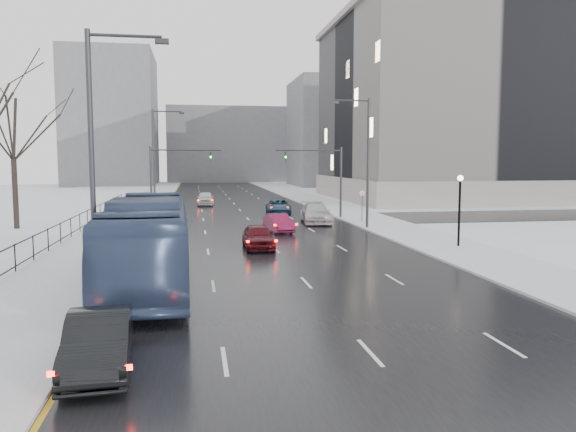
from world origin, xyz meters
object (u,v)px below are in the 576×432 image
mast_signal_right (329,174)px  sedan_right_cross (278,206)px  sedan_left_near (99,342)px  sedan_right_far (316,213)px  no_uturn_sign (362,196)px  bus (148,242)px  lamppost_r_mid (460,200)px  sedan_right_near (279,223)px  streetlight_l_far (156,157)px  sedan_center_near (258,237)px  streetlight_l_near (98,152)px  mast_signal_left (164,174)px  streetlight_r_mid (365,156)px  tree_park_e (17,230)px  sedan_center_far (205,198)px

mast_signal_right → sedan_right_cross: 7.67m
sedan_left_near → sedan_right_far: (12.50, 31.73, 0.11)m
no_uturn_sign → bus: bus is taller
lamppost_r_mid → mast_signal_right: mast_signal_right is taller
sedan_right_near → sedan_right_far: size_ratio=0.70×
streetlight_l_far → sedan_right_cross: (11.67, 1.73, -4.87)m
sedan_center_near → sedan_left_near: bearing=-107.8°
streetlight_l_near → no_uturn_sign: streetlight_l_near is taller
streetlight_l_far → sedan_center_near: 22.10m
streetlight_l_near → mast_signal_left: streetlight_l_near is taller
streetlight_r_mid → sedan_center_near: 13.31m
sedan_center_near → sedan_right_far: bearing=64.2°
lamppost_r_mid → sedan_right_far: lamppost_r_mid is taller
bus → sedan_right_far: bearing=59.9°
bus → sedan_right_near: 18.58m
streetlight_l_far → sedan_left_near: streetlight_l_far is taller
lamppost_r_mid → sedan_right_cross: lamppost_r_mid is taller
tree_park_e → streetlight_l_near: (10.03, -24.00, 5.62)m
mast_signal_right → sedan_center_near: bearing=-117.0°
streetlight_r_mid → streetlight_l_near: same height
lamppost_r_mid → bus: size_ratio=0.32×
lamppost_r_mid → sedan_right_cross: 24.99m
streetlight_r_mid → no_uturn_sign: (1.03, 4.00, -3.32)m
streetlight_l_near → sedan_center_near: size_ratio=2.32×
sedan_left_near → sedan_right_far: bearing=64.0°
sedan_left_near → sedan_center_near: size_ratio=1.03×
streetlight_l_far → sedan_center_near: size_ratio=2.32×
streetlight_l_near → sedan_center_far: streetlight_l_near is taller
streetlight_r_mid → lamppost_r_mid: bearing=-74.2°
mast_signal_right → bus: bearing=-118.8°
lamppost_r_mid → sedan_right_cross: size_ratio=0.85×
sedan_center_near → sedan_right_cross: size_ratio=0.85×
lamppost_r_mid → mast_signal_right: size_ratio=0.66×
mast_signal_right → sedan_center_near: (-8.33, -16.34, -3.33)m
sedan_center_near → mast_signal_right: bearing=63.3°
sedan_left_near → sedan_right_cross: size_ratio=0.87×
streetlight_l_near → bus: bearing=59.5°
mast_signal_left → streetlight_r_mid: bearing=-27.3°
streetlight_r_mid → sedan_center_far: 28.07m
streetlight_l_far → sedan_right_near: bearing=-53.3°
lamppost_r_mid → sedan_center_near: size_ratio=0.99×
bus → sedan_right_near: size_ratio=3.33×
sedan_right_near → streetlight_r_mid: bearing=-1.0°
streetlight_l_far → mast_signal_left: size_ratio=1.54×
mast_signal_left → bus: size_ratio=0.48×
streetlight_l_near → sedan_center_near: (7.16, 11.66, -4.84)m
streetlight_l_far → lamppost_r_mid: size_ratio=2.34×
tree_park_e → sedan_right_cross: tree_park_e is taller
mast_signal_right → sedan_right_cross: mast_signal_right is taller
tree_park_e → sedan_right_near: 20.15m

